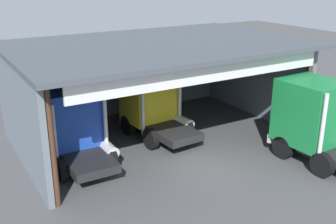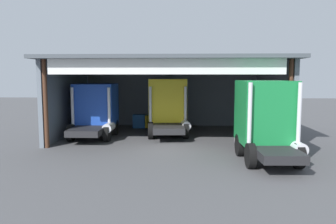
% 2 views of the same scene
% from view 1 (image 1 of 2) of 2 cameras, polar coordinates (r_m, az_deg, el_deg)
% --- Properties ---
extents(ground_plane, '(80.00, 80.00, 0.00)m').
position_cam_1_polar(ground_plane, '(18.37, 4.81, -7.56)').
color(ground_plane, '#4C4C4F').
rests_on(ground_plane, ground).
extents(workshop_shed, '(14.01, 9.51, 4.96)m').
position_cam_1_polar(workshop_shed, '(21.18, -2.79, 6.12)').
color(workshop_shed, slate).
rests_on(workshop_shed, ground).
extents(truck_blue_left_bay, '(2.65, 4.42, 3.38)m').
position_cam_1_polar(truck_blue_left_bay, '(18.51, -12.96, -1.83)').
color(truck_blue_left_bay, '#1E47B7').
rests_on(truck_blue_left_bay, ground).
extents(truck_yellow_center_left_bay, '(2.84, 4.76, 3.67)m').
position_cam_1_polar(truck_yellow_center_left_bay, '(21.10, -2.20, 1.67)').
color(truck_yellow_center_left_bay, yellow).
rests_on(truck_yellow_center_left_bay, ground).
extents(truck_green_center_right_bay, '(2.58, 4.62, 3.66)m').
position_cam_1_polar(truck_green_center_right_bay, '(19.41, 19.71, -0.91)').
color(truck_green_center_right_bay, '#197F3D').
rests_on(truck_green_center_right_bay, ground).
extents(oil_drum, '(0.58, 0.58, 0.90)m').
position_cam_1_polar(oil_drum, '(23.28, -9.29, -0.62)').
color(oil_drum, gold).
rests_on(oil_drum, ground).
extents(tool_cart, '(0.90, 0.60, 1.00)m').
position_cam_1_polar(tool_cart, '(22.96, -10.33, -0.83)').
color(tool_cart, '#1E59A5').
rests_on(tool_cart, ground).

